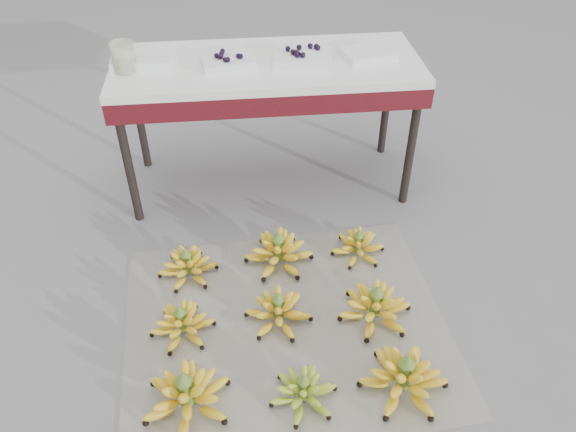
{
  "coord_description": "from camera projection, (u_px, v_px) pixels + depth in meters",
  "views": [
    {
      "loc": [
        -0.05,
        -1.5,
        1.74
      ],
      "look_at": [
        0.14,
        0.28,
        0.27
      ],
      "focal_mm": 35.0,
      "sensor_mm": 36.0,
      "label": 1
    }
  ],
  "objects": [
    {
      "name": "bunch_front_right",
      "position": [
        404.0,
        378.0,
        1.95
      ],
      "size": [
        0.37,
        0.37,
        0.19
      ],
      "rotation": [
        0.0,
        0.0,
        -0.24
      ],
      "color": "yellow",
      "rests_on": "newspaper_mat"
    },
    {
      "name": "vendor_table",
      "position": [
        267.0,
        77.0,
        2.59
      ],
      "size": [
        1.4,
        0.56,
        0.67
      ],
      "color": "black",
      "rests_on": "ground"
    },
    {
      "name": "tray_right",
      "position": [
        303.0,
        57.0,
        2.52
      ],
      "size": [
        0.28,
        0.22,
        0.07
      ],
      "color": "silver",
      "rests_on": "vendor_table"
    },
    {
      "name": "tray_far_left",
      "position": [
        141.0,
        59.0,
        2.5
      ],
      "size": [
        0.26,
        0.19,
        0.04
      ],
      "color": "silver",
      "rests_on": "vendor_table"
    },
    {
      "name": "bunch_back_left",
      "position": [
        188.0,
        266.0,
        2.39
      ],
      "size": [
        0.3,
        0.3,
        0.15
      ],
      "rotation": [
        0.0,
        0.0,
        -0.26
      ],
      "color": "yellow",
      "rests_on": "newspaper_mat"
    },
    {
      "name": "ground",
      "position": [
        262.0,
        313.0,
        2.26
      ],
      "size": [
        60.0,
        60.0,
        0.0
      ],
      "primitive_type": "plane",
      "color": "slate",
      "rests_on": "ground"
    },
    {
      "name": "glass_jar",
      "position": [
        124.0,
        57.0,
        2.42
      ],
      "size": [
        0.12,
        0.12,
        0.13
      ],
      "primitive_type": "cylinder",
      "rotation": [
        0.0,
        0.0,
        -0.16
      ],
      "color": "#E2F0BE",
      "rests_on": "vendor_table"
    },
    {
      "name": "tray_far_right",
      "position": [
        368.0,
        54.0,
        2.56
      ],
      "size": [
        0.27,
        0.22,
        0.04
      ],
      "color": "silver",
      "rests_on": "vendor_table"
    },
    {
      "name": "bunch_front_center",
      "position": [
        304.0,
        391.0,
        1.92
      ],
      "size": [
        0.27,
        0.27,
        0.14
      ],
      "rotation": [
        0.0,
        0.0,
        -0.17
      ],
      "color": "#8CBE2A",
      "rests_on": "newspaper_mat"
    },
    {
      "name": "bunch_mid_center",
      "position": [
        278.0,
        311.0,
        2.19
      ],
      "size": [
        0.33,
        0.33,
        0.16
      ],
      "rotation": [
        0.0,
        0.0,
        0.34
      ],
      "color": "yellow",
      "rests_on": "newspaper_mat"
    },
    {
      "name": "bunch_back_center",
      "position": [
        279.0,
        252.0,
        2.45
      ],
      "size": [
        0.33,
        0.33,
        0.18
      ],
      "rotation": [
        0.0,
        0.0,
        -0.14
      ],
      "color": "yellow",
      "rests_on": "newspaper_mat"
    },
    {
      "name": "bunch_mid_right",
      "position": [
        375.0,
        307.0,
        2.2
      ],
      "size": [
        0.35,
        0.35,
        0.18
      ],
      "rotation": [
        0.0,
        0.0,
        -0.22
      ],
      "color": "yellow",
      "rests_on": "newspaper_mat"
    },
    {
      "name": "bunch_mid_left",
      "position": [
        182.0,
        324.0,
        2.15
      ],
      "size": [
        0.25,
        0.25,
        0.15
      ],
      "rotation": [
        0.0,
        0.0,
        0.04
      ],
      "color": "yellow",
      "rests_on": "newspaper_mat"
    },
    {
      "name": "bunch_back_right",
      "position": [
        358.0,
        246.0,
        2.49
      ],
      "size": [
        0.24,
        0.24,
        0.14
      ],
      "rotation": [
        0.0,
        0.0,
        -0.01
      ],
      "color": "yellow",
      "rests_on": "newspaper_mat"
    },
    {
      "name": "newspaper_mat",
      "position": [
        286.0,
        326.0,
        2.21
      ],
      "size": [
        1.31,
        1.13,
        0.01
      ],
      "primitive_type": "cube",
      "rotation": [
        0.0,
        0.0,
        0.06
      ],
      "color": "beige",
      "rests_on": "ground"
    },
    {
      "name": "bunch_front_left",
      "position": [
        186.0,
        395.0,
        1.89
      ],
      "size": [
        0.37,
        0.37,
        0.19
      ],
      "rotation": [
        0.0,
        0.0,
        0.21
      ],
      "color": "yellow",
      "rests_on": "newspaper_mat"
    },
    {
      "name": "tray_left",
      "position": [
        229.0,
        61.0,
        2.49
      ],
      "size": [
        0.26,
        0.2,
        0.06
      ],
      "color": "silver",
      "rests_on": "vendor_table"
    }
  ]
}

